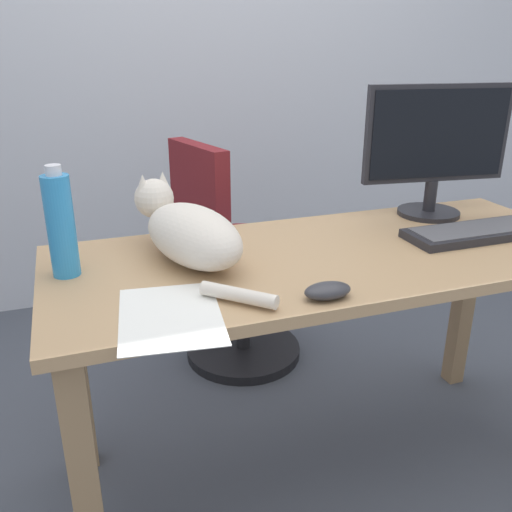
# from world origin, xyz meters

# --- Properties ---
(ground_plane) EXTENTS (8.00, 8.00, 0.00)m
(ground_plane) POSITION_xyz_m (0.00, 0.00, 0.00)
(ground_plane) COLOR #474C56
(back_wall) EXTENTS (6.00, 0.04, 2.60)m
(back_wall) POSITION_xyz_m (0.00, 1.51, 1.30)
(back_wall) COLOR silver
(back_wall) RESTS_ON ground_plane
(desk) EXTENTS (1.52, 0.63, 0.73)m
(desk) POSITION_xyz_m (0.00, 0.00, 0.62)
(desk) COLOR tan
(desk) RESTS_ON ground_plane
(office_chair) EXTENTS (0.50, 0.48, 0.92)m
(office_chair) POSITION_xyz_m (-0.08, 0.70, 0.40)
(office_chair) COLOR black
(office_chair) RESTS_ON ground_plane
(monitor) EXTENTS (0.48, 0.20, 0.41)m
(monitor) POSITION_xyz_m (0.45, 0.20, 0.96)
(monitor) COLOR #232328
(monitor) RESTS_ON desk
(keyboard) EXTENTS (0.44, 0.15, 0.03)m
(keyboard) POSITION_xyz_m (0.46, -0.03, 0.74)
(keyboard) COLOR #232328
(keyboard) RESTS_ON desk
(cat) EXTENTS (0.28, 0.59, 0.20)m
(cat) POSITION_xyz_m (-0.38, 0.07, 0.81)
(cat) COLOR silver
(cat) RESTS_ON desk
(computer_mouse) EXTENTS (0.11, 0.06, 0.04)m
(computer_mouse) POSITION_xyz_m (-0.14, -0.26, 0.75)
(computer_mouse) COLOR #333338
(computer_mouse) RESTS_ON desk
(paper_sheet) EXTENTS (0.25, 0.32, 0.00)m
(paper_sheet) POSITION_xyz_m (-0.49, -0.22, 0.73)
(paper_sheet) COLOR white
(paper_sheet) RESTS_ON desk
(water_bottle) EXTENTS (0.07, 0.07, 0.27)m
(water_bottle) POSITION_xyz_m (-0.69, 0.08, 0.86)
(water_bottle) COLOR #2D8CD1
(water_bottle) RESTS_ON desk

